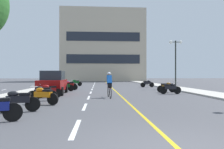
% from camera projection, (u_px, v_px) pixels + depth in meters
% --- Properties ---
extents(ground_plane, '(140.00, 140.00, 0.00)m').
position_uv_depth(ground_plane, '(110.00, 88.00, 24.97)').
color(ground_plane, '#47474C').
extents(curb_left, '(2.40, 72.00, 0.12)m').
position_uv_depth(curb_left, '(54.00, 86.00, 27.48)').
color(curb_left, '#B7B2A8').
rests_on(curb_left, ground).
extents(curb_right, '(2.40, 72.00, 0.12)m').
position_uv_depth(curb_right, '(161.00, 86.00, 28.44)').
color(curb_right, '#B7B2A8').
rests_on(curb_right, ground).
extents(lane_dash_0, '(0.14, 2.20, 0.01)m').
position_uv_depth(lane_dash_0, '(76.00, 128.00, 5.87)').
color(lane_dash_0, silver).
rests_on(lane_dash_0, ground).
extents(lane_dash_1, '(0.14, 2.20, 0.01)m').
position_uv_depth(lane_dash_1, '(85.00, 107.00, 9.87)').
color(lane_dash_1, silver).
rests_on(lane_dash_1, ground).
extents(lane_dash_2, '(0.14, 2.20, 0.01)m').
position_uv_depth(lane_dash_2, '(89.00, 98.00, 13.86)').
color(lane_dash_2, silver).
rests_on(lane_dash_2, ground).
extents(lane_dash_3, '(0.14, 2.20, 0.01)m').
position_uv_depth(lane_dash_3, '(91.00, 93.00, 17.85)').
color(lane_dash_3, silver).
rests_on(lane_dash_3, ground).
extents(lane_dash_4, '(0.14, 2.20, 0.01)m').
position_uv_depth(lane_dash_4, '(92.00, 89.00, 21.84)').
color(lane_dash_4, silver).
rests_on(lane_dash_4, ground).
extents(lane_dash_5, '(0.14, 2.20, 0.01)m').
position_uv_depth(lane_dash_5, '(93.00, 87.00, 25.83)').
color(lane_dash_5, silver).
rests_on(lane_dash_5, ground).
extents(lane_dash_6, '(0.14, 2.20, 0.01)m').
position_uv_depth(lane_dash_6, '(94.00, 85.00, 29.82)').
color(lane_dash_6, silver).
rests_on(lane_dash_6, ground).
extents(lane_dash_7, '(0.14, 2.20, 0.01)m').
position_uv_depth(lane_dash_7, '(94.00, 84.00, 33.81)').
color(lane_dash_7, silver).
rests_on(lane_dash_7, ground).
extents(lane_dash_8, '(0.14, 2.20, 0.01)m').
position_uv_depth(lane_dash_8, '(95.00, 83.00, 37.80)').
color(lane_dash_8, silver).
rests_on(lane_dash_8, ground).
extents(lane_dash_9, '(0.14, 2.20, 0.01)m').
position_uv_depth(lane_dash_9, '(95.00, 82.00, 41.80)').
color(lane_dash_9, silver).
rests_on(lane_dash_9, ground).
extents(lane_dash_10, '(0.14, 2.20, 0.01)m').
position_uv_depth(lane_dash_10, '(95.00, 82.00, 45.79)').
color(lane_dash_10, silver).
rests_on(lane_dash_10, ground).
extents(lane_dash_11, '(0.14, 2.20, 0.01)m').
position_uv_depth(lane_dash_11, '(95.00, 81.00, 49.78)').
color(lane_dash_11, silver).
rests_on(lane_dash_11, ground).
extents(centre_line_yellow, '(0.12, 66.00, 0.01)m').
position_uv_depth(centre_line_yellow, '(110.00, 86.00, 27.98)').
color(centre_line_yellow, gold).
rests_on(centre_line_yellow, ground).
extents(office_building, '(20.43, 7.62, 17.52)m').
position_uv_depth(office_building, '(103.00, 46.00, 52.67)').
color(office_building, '#BCAD93').
rests_on(office_building, ground).
extents(street_lamp_mid, '(1.46, 0.36, 5.19)m').
position_uv_depth(street_lamp_mid, '(176.00, 53.00, 22.98)').
color(street_lamp_mid, black).
rests_on(street_lamp_mid, curb_right).
extents(parked_car_near, '(2.04, 4.26, 1.82)m').
position_uv_depth(parked_car_near, '(53.00, 82.00, 16.36)').
color(parked_car_near, black).
rests_on(parked_car_near, ground).
extents(motorcycle_1, '(1.70, 0.60, 0.92)m').
position_uv_depth(motorcycle_1, '(18.00, 100.00, 8.46)').
color(motorcycle_1, black).
rests_on(motorcycle_1, ground).
extents(motorcycle_2, '(1.63, 0.81, 0.92)m').
position_uv_depth(motorcycle_2, '(43.00, 95.00, 10.58)').
color(motorcycle_2, black).
rests_on(motorcycle_2, ground).
extents(motorcycle_3, '(1.70, 0.60, 0.92)m').
position_uv_depth(motorcycle_3, '(42.00, 93.00, 12.15)').
color(motorcycle_3, black).
rests_on(motorcycle_3, ground).
extents(motorcycle_4, '(1.64, 0.80, 0.92)m').
position_uv_depth(motorcycle_4, '(49.00, 91.00, 13.74)').
color(motorcycle_4, black).
rests_on(motorcycle_4, ground).
extents(motorcycle_5, '(1.70, 0.60, 0.92)m').
position_uv_depth(motorcycle_5, '(170.00, 88.00, 16.51)').
color(motorcycle_5, black).
rests_on(motorcycle_5, ground).
extents(motorcycle_6, '(1.70, 0.60, 0.92)m').
position_uv_depth(motorcycle_6, '(167.00, 87.00, 18.04)').
color(motorcycle_6, black).
rests_on(motorcycle_6, ground).
extents(motorcycle_7, '(1.69, 0.60, 0.92)m').
position_uv_depth(motorcycle_7, '(65.00, 86.00, 19.24)').
color(motorcycle_7, black).
rests_on(motorcycle_7, ground).
extents(motorcycle_8, '(1.67, 0.70, 0.92)m').
position_uv_depth(motorcycle_8, '(69.00, 85.00, 20.89)').
color(motorcycle_8, black).
rests_on(motorcycle_8, ground).
extents(motorcycle_9, '(1.70, 0.60, 0.92)m').
position_uv_depth(motorcycle_9, '(69.00, 84.00, 22.59)').
color(motorcycle_9, black).
rests_on(motorcycle_9, ground).
extents(motorcycle_10, '(1.70, 0.60, 0.92)m').
position_uv_depth(motorcycle_10, '(147.00, 83.00, 25.67)').
color(motorcycle_10, black).
rests_on(motorcycle_10, ground).
extents(motorcycle_11, '(1.69, 0.60, 0.92)m').
position_uv_depth(motorcycle_11, '(76.00, 83.00, 28.29)').
color(motorcycle_11, black).
rests_on(motorcycle_11, ground).
extents(cyclist_rider, '(0.42, 1.77, 1.71)m').
position_uv_depth(cyclist_rider, '(109.00, 84.00, 13.91)').
color(cyclist_rider, black).
rests_on(cyclist_rider, ground).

